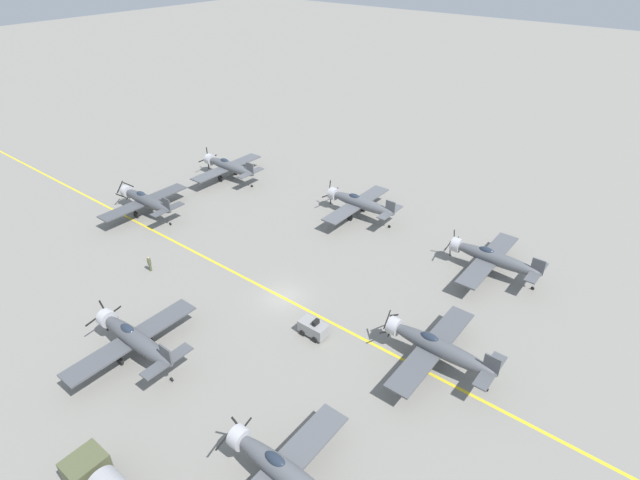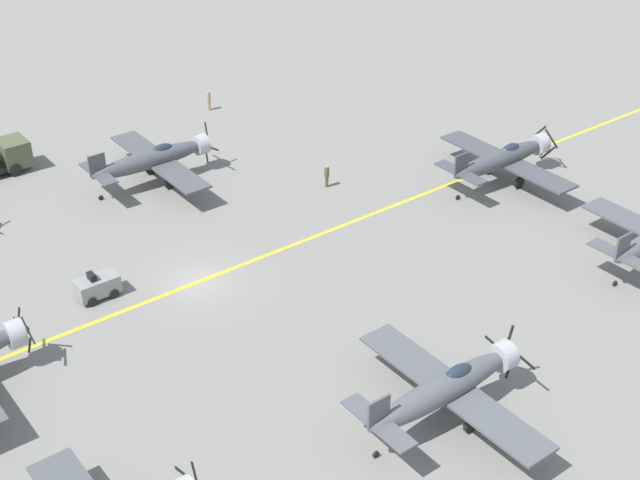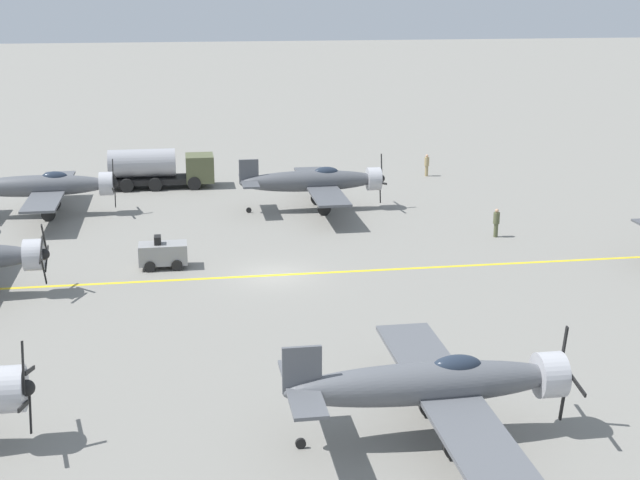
# 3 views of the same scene
# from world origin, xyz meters

# --- Properties ---
(ground_plane) EXTENTS (400.00, 400.00, 0.00)m
(ground_plane) POSITION_xyz_m (0.00, 0.00, 0.00)
(ground_plane) COLOR gray
(taxiway_stripe) EXTENTS (0.30, 160.00, 0.01)m
(taxiway_stripe) POSITION_xyz_m (0.00, 0.00, 0.00)
(taxiway_stripe) COLOR yellow
(taxiway_stripe) RESTS_ON ground
(airplane_far_center) EXTENTS (12.00, 9.98, 3.65)m
(airplane_far_center) POSITION_xyz_m (2.14, 25.13, 2.01)
(airplane_far_center) COLOR #4A4C52
(airplane_far_center) RESTS_ON ground
(airplane_mid_left) EXTENTS (12.00, 9.98, 3.79)m
(airplane_mid_left) POSITION_xyz_m (-13.64, 4.32, 2.01)
(airplane_mid_left) COLOR #4D5055
(airplane_mid_left) RESTS_ON ground
(airplane_mid_right) EXTENTS (12.00, 9.98, 3.79)m
(airplane_mid_right) POSITION_xyz_m (18.37, 3.46, 2.01)
(airplane_mid_right) COLOR #575A5F
(airplane_mid_right) RESTS_ON ground
(tow_tractor) EXTENTS (1.57, 2.60, 1.79)m
(tow_tractor) POSITION_xyz_m (-2.29, -5.81, 0.79)
(tow_tractor) COLOR gray
(tow_tractor) RESTS_ON ground
(ground_crew_walking) EXTENTS (0.39, 0.39, 1.77)m
(ground_crew_walking) POSITION_xyz_m (-5.30, 14.18, 0.97)
(ground_crew_walking) COLOR #515638
(ground_crew_walking) RESTS_ON ground
(ground_crew_inspecting) EXTENTS (0.38, 0.38, 1.77)m
(ground_crew_inspecting) POSITION_xyz_m (-23.34, 14.85, 0.96)
(ground_crew_inspecting) COLOR tan
(ground_crew_inspecting) RESTS_ON ground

